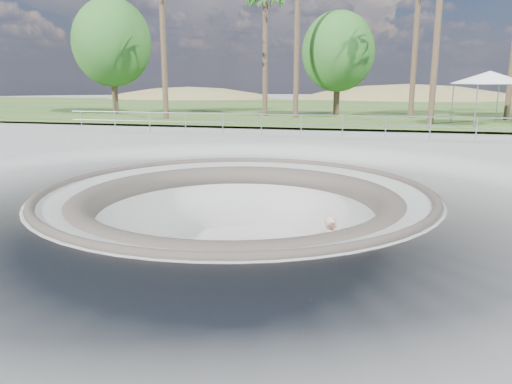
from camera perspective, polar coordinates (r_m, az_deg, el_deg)
ground at (r=13.11m, az=-2.24°, el=0.11°), size 180.00×180.00×0.00m
skate_bowl at (r=13.63m, az=-2.17°, el=-7.41°), size 14.00×14.00×4.10m
grass_strip at (r=46.53m, az=9.03°, el=9.38°), size 180.00×36.00×0.12m
distant_hills at (r=70.20m, az=13.34°, el=4.36°), size 103.20×45.00×28.60m
safety_railing at (r=24.66m, az=5.19°, el=7.67°), size 25.00×0.06×1.03m
skateboard at (r=12.15m, az=8.48°, el=-10.14°), size 0.88×0.52×0.09m
skater at (r=11.86m, az=8.61°, el=-6.51°), size 0.45×0.63×1.59m
canopy_white at (r=32.20m, az=25.16°, el=11.75°), size 5.75×5.75×3.05m
bushy_tree_left at (r=40.54m, az=-16.16°, el=16.07°), size 5.99×5.44×8.63m
bushy_tree_mid at (r=36.70m, az=9.36°, el=15.54°), size 5.10×4.64×7.36m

